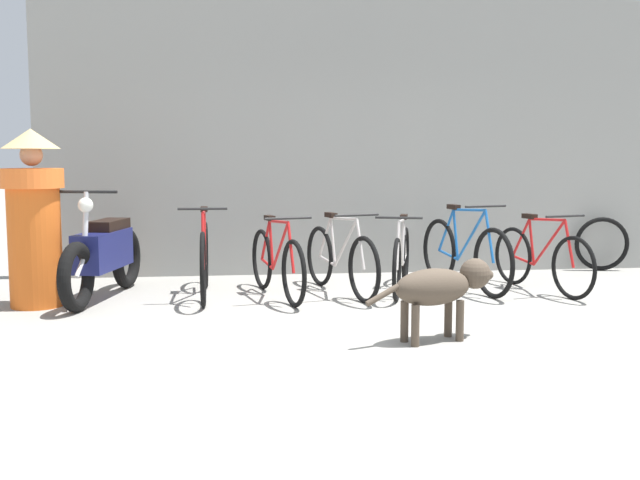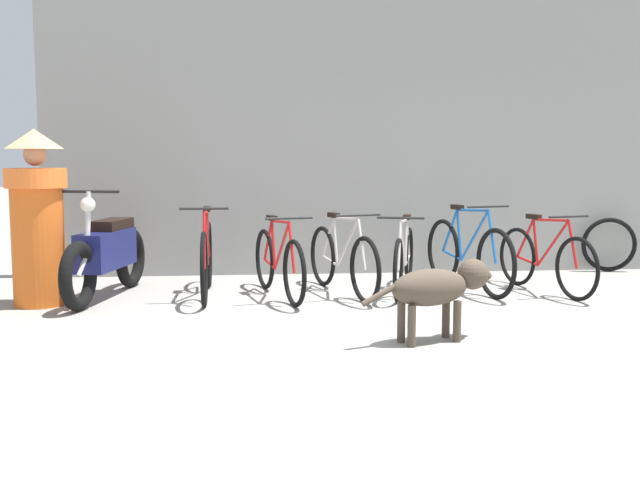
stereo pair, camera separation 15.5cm
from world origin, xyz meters
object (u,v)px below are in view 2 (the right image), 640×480
object	(u,v)px
motorcycle	(106,255)
spare_tire_left	(609,245)
bicycle_1	(278,263)
bicycle_4	(468,254)
bicycle_3	(404,259)
person_in_robes	(37,215)
bicycle_2	(342,260)
bicycle_5	(545,260)
stray_dog	(439,287)
bicycle_0	(207,259)

from	to	relation	value
motorcycle	spare_tire_left	distance (m)	5.85
bicycle_1	bicycle_4	distance (m)	1.99
bicycle_4	spare_tire_left	size ratio (longest dim) A/B	2.67
bicycle_3	person_in_robes	distance (m)	3.59
bicycle_1	motorcycle	bearing A→B (deg)	-108.19
bicycle_2	spare_tire_left	world-z (taller)	bicycle_2
bicycle_3	bicycle_5	xyz separation A→B (m)	(1.43, -0.16, 0.00)
bicycle_4	bicycle_3	bearing A→B (deg)	-97.96
bicycle_5	stray_dog	xyz separation A→B (m)	(-1.60, -1.89, 0.07)
bicycle_4	bicycle_5	bearing A→B (deg)	59.94
bicycle_3	stray_dog	bearing A→B (deg)	12.92
bicycle_0	bicycle_3	size ratio (longest dim) A/B	1.07
bicycle_0	spare_tire_left	size ratio (longest dim) A/B	2.68
person_in_robes	spare_tire_left	xyz separation A→B (m)	(6.29, 1.46, -0.52)
bicycle_0	motorcycle	distance (m)	0.97
person_in_robes	spare_tire_left	world-z (taller)	person_in_robes
motorcycle	person_in_robes	distance (m)	0.76
bicycle_5	spare_tire_left	distance (m)	1.84
bicycle_3	bicycle_1	bearing A→B (deg)	-65.20
bicycle_0	bicycle_2	xyz separation A→B (m)	(1.36, -0.01, -0.03)
bicycle_3	stray_dog	xyz separation A→B (m)	(-0.17, -2.06, 0.08)
bicycle_3	spare_tire_left	size ratio (longest dim) A/B	2.51
bicycle_1	bicycle_4	size ratio (longest dim) A/B	0.92
bicycle_1	bicycle_2	world-z (taller)	bicycle_2
bicycle_0	spare_tire_left	distance (m)	4.89
bicycle_4	stray_dog	xyz separation A→B (m)	(-0.85, -2.12, 0.04)
bicycle_3	bicycle_2	bearing A→B (deg)	-68.38
bicycle_2	person_in_robes	xyz separation A→B (m)	(-2.89, -0.30, 0.50)
motorcycle	stray_dog	xyz separation A→B (m)	(2.81, -2.01, -0.02)
bicycle_5	person_in_robes	size ratio (longest dim) A/B	0.94
bicycle_2	person_in_robes	bearing A→B (deg)	-100.64
bicycle_4	bicycle_1	bearing A→B (deg)	-96.60
bicycle_2	bicycle_5	size ratio (longest dim) A/B	1.07
spare_tire_left	bicycle_5	bearing A→B (deg)	-135.76
stray_dog	person_in_robes	xyz separation A→B (m)	(-3.37, 1.71, 0.43)
bicycle_4	stray_dog	world-z (taller)	bicycle_4
person_in_robes	spare_tire_left	bearing A→B (deg)	-172.27
motorcycle	person_in_robes	xyz separation A→B (m)	(-0.56, -0.29, 0.41)
bicycle_5	spare_tire_left	size ratio (longest dim) A/B	2.35
bicycle_0	motorcycle	size ratio (longest dim) A/B	0.94
bicycle_4	bicycle_0	bearing A→B (deg)	-101.03
bicycle_0	stray_dog	size ratio (longest dim) A/B	1.62
spare_tire_left	stray_dog	bearing A→B (deg)	-132.54
bicycle_0	bicycle_5	xyz separation A→B (m)	(3.43, -0.13, -0.04)
bicycle_4	motorcycle	world-z (taller)	motorcycle
bicycle_1	bicycle_2	distance (m)	0.66
bicycle_5	motorcycle	size ratio (longest dim) A/B	0.82
bicycle_4	person_in_robes	world-z (taller)	person_in_robes
bicycle_1	spare_tire_left	xyz separation A→B (m)	(4.05, 1.29, -0.01)
bicycle_2	spare_tire_left	bearing A→B (deg)	92.51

